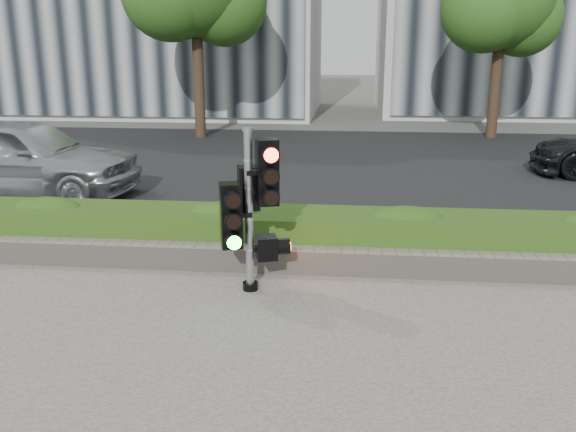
# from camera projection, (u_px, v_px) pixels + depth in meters

# --- Properties ---
(ground) EXTENTS (120.00, 120.00, 0.00)m
(ground) POSITION_uv_depth(u_px,v_px,m) (287.00, 334.00, 6.80)
(ground) COLOR #51514C
(ground) RESTS_ON ground
(road) EXTENTS (60.00, 13.00, 0.02)m
(road) POSITION_uv_depth(u_px,v_px,m) (325.00, 164.00, 16.37)
(road) COLOR black
(road) RESTS_ON ground
(curb) EXTENTS (60.00, 0.25, 0.12)m
(curb) POSITION_uv_depth(u_px,v_px,m) (307.00, 242.00, 9.80)
(curb) COLOR gray
(curb) RESTS_ON ground
(stone_wall) EXTENTS (12.00, 0.32, 0.34)m
(stone_wall) POSITION_uv_depth(u_px,v_px,m) (301.00, 260.00, 8.56)
(stone_wall) COLOR gray
(stone_wall) RESTS_ON sidewalk
(hedge) EXTENTS (12.00, 1.00, 0.68)m
(hedge) POSITION_uv_depth(u_px,v_px,m) (305.00, 234.00, 9.14)
(hedge) COLOR #518729
(hedge) RESTS_ON sidewalk
(tree_right) EXTENTS (4.10, 3.58, 6.53)m
(tree_right) POSITION_uv_depth(u_px,v_px,m) (502.00, 1.00, 19.93)
(tree_right) COLOR black
(tree_right) RESTS_ON ground
(traffic_signal) EXTENTS (0.77, 0.66, 2.12)m
(traffic_signal) POSITION_uv_depth(u_px,v_px,m) (251.00, 202.00, 7.68)
(traffic_signal) COLOR black
(traffic_signal) RESTS_ON sidewalk
(car_silver) EXTENTS (4.96, 2.23, 1.65)m
(car_silver) POSITION_uv_depth(u_px,v_px,m) (22.00, 157.00, 12.77)
(car_silver) COLOR #A7A8AE
(car_silver) RESTS_ON road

